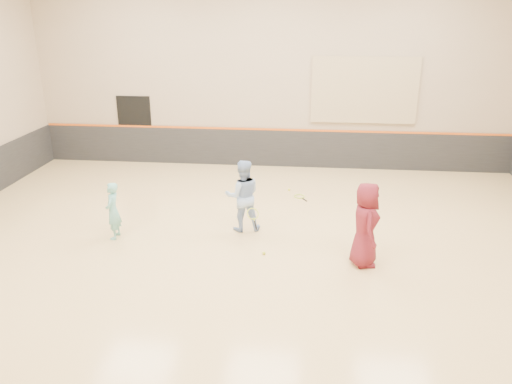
# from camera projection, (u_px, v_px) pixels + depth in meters

# --- Properties ---
(room) EXTENTS (15.04, 12.04, 6.22)m
(room) POSITION_uv_depth(u_px,v_px,m) (251.00, 214.00, 10.44)
(room) COLOR tan
(room) RESTS_ON ground
(wainscot_back) EXTENTS (14.90, 0.04, 1.20)m
(wainscot_back) POSITION_uv_depth(u_px,v_px,m) (272.00, 148.00, 16.08)
(wainscot_back) COLOR #232326
(wainscot_back) RESTS_ON floor
(accent_stripe) EXTENTS (14.90, 0.03, 0.06)m
(accent_stripe) POSITION_uv_depth(u_px,v_px,m) (272.00, 129.00, 15.86)
(accent_stripe) COLOR #D85914
(accent_stripe) RESTS_ON wall_back
(acoustic_panel) EXTENTS (3.20, 0.08, 2.00)m
(acoustic_panel) POSITION_uv_depth(u_px,v_px,m) (364.00, 90.00, 15.14)
(acoustic_panel) COLOR tan
(acoustic_panel) RESTS_ON wall_back
(doorway) EXTENTS (1.10, 0.05, 2.20)m
(doorway) POSITION_uv_depth(u_px,v_px,m) (135.00, 130.00, 16.35)
(doorway) COLOR black
(doorway) RESTS_ON floor
(girl) EXTENTS (0.33, 0.49, 1.30)m
(girl) POSITION_uv_depth(u_px,v_px,m) (113.00, 211.00, 11.01)
(girl) COLOR #6DBDBA
(girl) RESTS_ON floor
(instructor) EXTENTS (0.94, 0.80, 1.68)m
(instructor) POSITION_uv_depth(u_px,v_px,m) (243.00, 196.00, 11.36)
(instructor) COLOR #94B2E5
(instructor) RESTS_ON floor
(young_man) EXTENTS (0.64, 0.90, 1.73)m
(young_man) POSITION_uv_depth(u_px,v_px,m) (365.00, 225.00, 9.79)
(young_man) COLOR maroon
(young_man) RESTS_ON floor
(held_racket) EXTENTS (0.42, 0.42, 0.48)m
(held_racket) POSITION_uv_depth(u_px,v_px,m) (253.00, 214.00, 11.00)
(held_racket) COLOR #C2DD30
(held_racket) RESTS_ON instructor
(spare_racket) EXTENTS (0.65, 0.65, 0.04)m
(spare_racket) POSITION_uv_depth(u_px,v_px,m) (299.00, 196.00, 13.63)
(spare_racket) COLOR #A6D52E
(spare_racket) RESTS_ON floor
(ball_under_racket) EXTENTS (0.07, 0.07, 0.07)m
(ball_under_racket) POSITION_uv_depth(u_px,v_px,m) (264.00, 253.00, 10.45)
(ball_under_racket) COLOR gold
(ball_under_racket) RESTS_ON floor
(ball_in_hand) EXTENTS (0.07, 0.07, 0.07)m
(ball_in_hand) POSITION_uv_depth(u_px,v_px,m) (370.00, 219.00, 9.65)
(ball_in_hand) COLOR #CCE535
(ball_in_hand) RESTS_ON young_man
(ball_beside_spare) EXTENTS (0.07, 0.07, 0.07)m
(ball_beside_spare) POSITION_uv_depth(u_px,v_px,m) (289.00, 190.00, 14.08)
(ball_beside_spare) COLOR yellow
(ball_beside_spare) RESTS_ON floor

